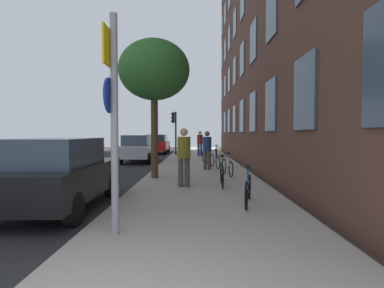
{
  "coord_description": "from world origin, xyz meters",
  "views": [
    {
      "loc": [
        0.91,
        -1.88,
        1.74
      ],
      "look_at": [
        0.76,
        10.88,
        1.29
      ],
      "focal_mm": 28.22,
      "sensor_mm": 36.0,
      "label": 1
    }
  ],
  "objects": [
    {
      "name": "ground_plane",
      "position": [
        -2.4,
        15.0,
        0.0
      ],
      "size": [
        41.8,
        41.8,
        0.0
      ],
      "primitive_type": "plane",
      "color": "#332D28"
    },
    {
      "name": "road_asphalt",
      "position": [
        -4.5,
        15.0,
        0.01
      ],
      "size": [
        7.0,
        38.0,
        0.01
      ],
      "primitive_type": "cube",
      "color": "#232326",
      "rests_on": "ground"
    },
    {
      "name": "sidewalk",
      "position": [
        1.1,
        15.0,
        0.06
      ],
      "size": [
        4.2,
        38.0,
        0.12
      ],
      "primitive_type": "cube",
      "color": "#9E9389",
      "rests_on": "ground"
    },
    {
      "name": "sign_post",
      "position": [
        -0.41,
        2.91,
        2.12
      ],
      "size": [
        0.16,
        0.6,
        3.51
      ],
      "color": "gray",
      "rests_on": "sidewalk"
    },
    {
      "name": "traffic_light",
      "position": [
        -0.69,
        20.85,
        2.36
      ],
      "size": [
        0.43,
        0.24,
        3.25
      ],
      "color": "black",
      "rests_on": "sidewalk"
    },
    {
      "name": "tree_near",
      "position": [
        -0.58,
        9.06,
        4.0
      ],
      "size": [
        2.56,
        2.56,
        5.0
      ],
      "color": "#4C3823",
      "rests_on": "sidewalk"
    },
    {
      "name": "bicycle_0",
      "position": [
        2.11,
        4.99,
        0.47
      ],
      "size": [
        0.55,
        1.63,
        0.91
      ],
      "color": "black",
      "rests_on": "sidewalk"
    },
    {
      "name": "bicycle_1",
      "position": [
        1.72,
        7.39,
        0.5
      ],
      "size": [
        0.42,
        1.7,
        0.97
      ],
      "color": "black",
      "rests_on": "sidewalk"
    },
    {
      "name": "bicycle_2",
      "position": [
        2.15,
        9.79,
        0.47
      ],
      "size": [
        0.43,
        1.66,
        0.89
      ],
      "color": "black",
      "rests_on": "sidewalk"
    },
    {
      "name": "bicycle_3",
      "position": [
        1.82,
        12.19,
        0.47
      ],
      "size": [
        0.5,
        1.55,
        0.91
      ],
      "color": "black",
      "rests_on": "sidewalk"
    },
    {
      "name": "bicycle_4",
      "position": [
        1.46,
        14.59,
        0.47
      ],
      "size": [
        0.49,
        1.62,
        0.9
      ],
      "color": "black",
      "rests_on": "sidewalk"
    },
    {
      "name": "bicycle_5",
      "position": [
        2.22,
        16.99,
        0.47
      ],
      "size": [
        0.42,
        1.7,
        0.91
      ],
      "color": "black",
      "rests_on": "sidewalk"
    },
    {
      "name": "pedestrian_0",
      "position": [
        0.56,
        7.22,
        1.14
      ],
      "size": [
        0.54,
        0.54,
        1.78
      ],
      "color": "#4C4742",
      "rests_on": "sidewalk"
    },
    {
      "name": "pedestrian_1",
      "position": [
        1.43,
        11.56,
        1.1
      ],
      "size": [
        0.54,
        0.54,
        1.72
      ],
      "color": "#4C4742",
      "rests_on": "sidewalk"
    },
    {
      "name": "pedestrian_2",
      "position": [
        1.22,
        19.62,
        1.14
      ],
      "size": [
        0.51,
        0.51,
        1.79
      ],
      "color": "navy",
      "rests_on": "sidewalk"
    },
    {
      "name": "car_0",
      "position": [
        -2.22,
        4.9,
        0.84
      ],
      "size": [
        1.91,
        4.07,
        1.62
      ],
      "color": "black",
      "rests_on": "road_asphalt"
    },
    {
      "name": "car_1",
      "position": [
        -2.53,
        16.2,
        0.84
      ],
      "size": [
        1.81,
        4.14,
        1.62
      ],
      "color": "#B7B7BC",
      "rests_on": "road_asphalt"
    },
    {
      "name": "car_2",
      "position": [
        -2.41,
        23.95,
        0.84
      ],
      "size": [
        1.94,
        4.35,
        1.62
      ],
      "color": "red",
      "rests_on": "road_asphalt"
    }
  ]
}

